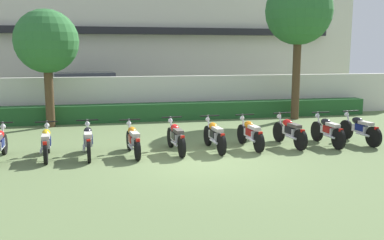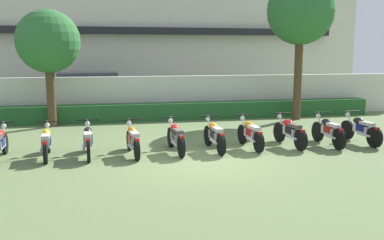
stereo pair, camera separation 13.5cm
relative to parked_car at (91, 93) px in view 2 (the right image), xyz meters
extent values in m
plane|color=#607547|center=(3.14, -9.94, -0.94)|extent=(60.00, 60.00, 0.00)
cube|color=beige|center=(3.14, 5.37, 2.64)|extent=(24.11, 6.00, 7.16)
cube|color=black|center=(3.14, 2.12, 3.00)|extent=(20.26, 0.50, 0.36)
cube|color=silver|center=(3.14, -2.36, -0.03)|extent=(22.91, 0.30, 1.81)
cube|color=#235628|center=(3.14, -3.06, -0.58)|extent=(18.33, 0.70, 0.72)
cube|color=black|center=(0.05, 0.00, -0.20)|extent=(4.63, 2.18, 1.00)
cube|color=#2D333D|center=(-0.15, -0.01, 0.63)|extent=(2.82, 1.90, 0.65)
cylinder|color=black|center=(1.55, 1.05, -0.60)|extent=(0.69, 0.27, 0.68)
cylinder|color=black|center=(1.69, -0.80, -0.60)|extent=(0.69, 0.27, 0.68)
cylinder|color=black|center=(-1.59, 0.81, -0.60)|extent=(0.69, 0.27, 0.68)
cylinder|color=black|center=(-1.45, -1.04, -0.60)|extent=(0.69, 0.27, 0.68)
cylinder|color=#4C3823|center=(-1.36, -3.77, 0.27)|extent=(0.33, 0.33, 2.41)
sphere|color=#2D6B33|center=(-1.36, -3.77, 2.30)|extent=(2.37, 2.37, 2.37)
cylinder|color=#4C3823|center=(8.64, -3.98, 0.83)|extent=(0.33, 0.33, 3.54)
sphere|color=#2D6B33|center=(8.64, -3.98, 3.57)|extent=(2.76, 2.76, 2.76)
cylinder|color=black|center=(-2.13, -8.11, -0.65)|extent=(0.11, 0.57, 0.57)
ellipsoid|color=red|center=(-2.11, -8.65, -0.27)|extent=(0.24, 0.45, 0.22)
cylinder|color=silver|center=(-2.13, -8.20, -0.33)|extent=(0.06, 0.23, 0.65)
cylinder|color=black|center=(-2.13, -8.29, -0.01)|extent=(0.60, 0.06, 0.04)
sphere|color=silver|center=(-2.13, -8.09, -0.15)|extent=(0.14, 0.14, 0.14)
cylinder|color=black|center=(-0.96, -8.19, -0.65)|extent=(0.13, 0.57, 0.56)
cylinder|color=black|center=(-0.87, -9.45, -0.65)|extent=(0.13, 0.57, 0.56)
cube|color=silver|center=(-0.91, -8.87, -0.50)|extent=(0.24, 0.61, 0.22)
ellipsoid|color=yellow|center=(-0.93, -8.70, -0.27)|extent=(0.25, 0.45, 0.22)
cube|color=#B2ADA3|center=(-0.90, -9.10, -0.29)|extent=(0.24, 0.53, 0.10)
cube|color=red|center=(-0.87, -9.55, -0.37)|extent=(0.11, 0.09, 0.08)
cylinder|color=silver|center=(-0.95, -8.28, -0.33)|extent=(0.07, 0.23, 0.65)
cylinder|color=black|center=(-0.95, -8.37, -0.01)|extent=(0.60, 0.08, 0.04)
sphere|color=silver|center=(-0.96, -8.17, -0.15)|extent=(0.14, 0.14, 0.14)
cylinder|color=silver|center=(-1.02, -9.13, -0.63)|extent=(0.11, 0.55, 0.07)
cube|color=navy|center=(-0.91, -8.92, -0.45)|extent=(0.26, 0.38, 0.20)
cylinder|color=black|center=(0.15, -8.30, -0.63)|extent=(0.12, 0.62, 0.62)
cylinder|color=black|center=(0.20, -9.51, -0.63)|extent=(0.12, 0.62, 0.62)
cube|color=silver|center=(0.18, -8.95, -0.48)|extent=(0.22, 0.61, 0.22)
ellipsoid|color=black|center=(0.17, -8.78, -0.25)|extent=(0.24, 0.45, 0.22)
cube|color=beige|center=(0.19, -9.18, -0.27)|extent=(0.22, 0.53, 0.10)
cube|color=red|center=(0.21, -9.61, -0.35)|extent=(0.10, 0.08, 0.08)
cylinder|color=silver|center=(0.15, -8.39, -0.31)|extent=(0.06, 0.23, 0.65)
cylinder|color=black|center=(0.16, -8.48, 0.01)|extent=(0.60, 0.06, 0.04)
sphere|color=silver|center=(0.15, -8.28, -0.13)|extent=(0.14, 0.14, 0.14)
cylinder|color=silver|center=(0.07, -9.21, -0.61)|extent=(0.09, 0.55, 0.07)
cube|color=navy|center=(0.18, -9.00, -0.43)|extent=(0.25, 0.37, 0.20)
cylinder|color=black|center=(1.32, -8.33, -0.65)|extent=(0.15, 0.58, 0.57)
cylinder|color=black|center=(1.45, -9.59, -0.65)|extent=(0.15, 0.58, 0.57)
cube|color=silver|center=(1.39, -9.01, -0.50)|extent=(0.26, 0.62, 0.22)
ellipsoid|color=orange|center=(1.37, -8.84, -0.27)|extent=(0.26, 0.46, 0.22)
cube|color=#B2ADA3|center=(1.41, -9.24, -0.29)|extent=(0.25, 0.54, 0.10)
cube|color=red|center=(1.46, -9.69, -0.37)|extent=(0.11, 0.09, 0.08)
cylinder|color=silver|center=(1.33, -8.42, -0.33)|extent=(0.07, 0.23, 0.65)
cylinder|color=black|center=(1.34, -8.51, -0.01)|extent=(0.60, 0.09, 0.04)
sphere|color=silver|center=(1.32, -8.31, -0.15)|extent=(0.14, 0.14, 0.14)
cylinder|color=silver|center=(1.29, -9.27, -0.63)|extent=(0.12, 0.55, 0.07)
cube|color=#A51414|center=(1.39, -9.06, -0.45)|extent=(0.27, 0.38, 0.20)
cylinder|color=black|center=(2.56, -8.21, -0.64)|extent=(0.13, 0.61, 0.60)
cylinder|color=black|center=(2.65, -9.52, -0.64)|extent=(0.13, 0.61, 0.60)
cube|color=silver|center=(2.61, -8.91, -0.49)|extent=(0.24, 0.61, 0.22)
ellipsoid|color=red|center=(2.60, -8.74, -0.26)|extent=(0.25, 0.45, 0.22)
cube|color=#4C4742|center=(2.63, -9.14, -0.28)|extent=(0.23, 0.53, 0.10)
cube|color=red|center=(2.66, -9.62, -0.36)|extent=(0.11, 0.09, 0.08)
cylinder|color=silver|center=(2.57, -8.30, -0.32)|extent=(0.07, 0.23, 0.65)
cylinder|color=black|center=(2.57, -8.39, 0.00)|extent=(0.60, 0.08, 0.04)
sphere|color=silver|center=(2.56, -8.19, -0.14)|extent=(0.14, 0.14, 0.14)
cylinder|color=silver|center=(2.51, -9.17, -0.62)|extent=(0.11, 0.55, 0.07)
cube|color=black|center=(2.61, -8.96, -0.44)|extent=(0.26, 0.38, 0.20)
cylinder|color=black|center=(3.71, -8.24, -0.63)|extent=(0.12, 0.62, 0.62)
cylinder|color=black|center=(3.77, -9.50, -0.63)|extent=(0.12, 0.62, 0.62)
cube|color=silver|center=(3.74, -8.92, -0.48)|extent=(0.23, 0.61, 0.22)
ellipsoid|color=orange|center=(3.73, -8.75, -0.25)|extent=(0.24, 0.45, 0.22)
cube|color=#B2ADA3|center=(3.76, -9.15, -0.27)|extent=(0.23, 0.53, 0.10)
cube|color=red|center=(3.78, -9.60, -0.35)|extent=(0.10, 0.08, 0.08)
cylinder|color=silver|center=(3.71, -8.33, -0.31)|extent=(0.06, 0.23, 0.65)
cylinder|color=black|center=(3.72, -8.42, 0.01)|extent=(0.60, 0.07, 0.04)
sphere|color=silver|center=(3.71, -8.22, -0.13)|extent=(0.14, 0.14, 0.14)
cylinder|color=silver|center=(3.64, -9.18, -0.61)|extent=(0.10, 0.55, 0.07)
cube|color=black|center=(3.75, -8.97, -0.43)|extent=(0.26, 0.37, 0.20)
cylinder|color=black|center=(4.82, -8.21, -0.63)|extent=(0.13, 0.61, 0.61)
cylinder|color=black|center=(4.90, -9.43, -0.63)|extent=(0.13, 0.61, 0.61)
cube|color=silver|center=(4.86, -8.87, -0.48)|extent=(0.24, 0.61, 0.22)
ellipsoid|color=orange|center=(4.85, -8.70, -0.25)|extent=(0.25, 0.45, 0.22)
cube|color=beige|center=(4.88, -9.10, -0.27)|extent=(0.23, 0.53, 0.10)
cube|color=red|center=(4.90, -9.53, -0.35)|extent=(0.10, 0.09, 0.08)
cylinder|color=silver|center=(4.83, -8.30, -0.31)|extent=(0.06, 0.23, 0.65)
cylinder|color=black|center=(4.83, -8.39, 0.01)|extent=(0.60, 0.07, 0.04)
sphere|color=silver|center=(4.82, -8.19, -0.13)|extent=(0.14, 0.14, 0.14)
cylinder|color=silver|center=(4.76, -9.13, -0.61)|extent=(0.10, 0.55, 0.07)
cube|color=#A51414|center=(4.86, -8.92, -0.43)|extent=(0.26, 0.37, 0.20)
cylinder|color=black|center=(6.06, -8.19, -0.62)|extent=(0.15, 0.64, 0.63)
cylinder|color=black|center=(6.18, -9.44, -0.62)|extent=(0.15, 0.64, 0.63)
cube|color=silver|center=(6.12, -8.86, -0.47)|extent=(0.26, 0.62, 0.22)
ellipsoid|color=red|center=(6.11, -8.69, -0.24)|extent=(0.26, 0.46, 0.22)
cube|color=#4C4742|center=(6.14, -9.09, -0.26)|extent=(0.25, 0.54, 0.10)
cube|color=red|center=(6.19, -9.54, -0.34)|extent=(0.11, 0.09, 0.08)
cylinder|color=silver|center=(6.06, -8.27, -0.30)|extent=(0.07, 0.23, 0.65)
cylinder|color=black|center=(6.07, -8.36, 0.02)|extent=(0.60, 0.09, 0.04)
sphere|color=silver|center=(6.05, -8.17, -0.12)|extent=(0.14, 0.14, 0.14)
cylinder|color=silver|center=(6.03, -9.12, -0.60)|extent=(0.12, 0.55, 0.07)
cube|color=black|center=(6.13, -8.91, -0.42)|extent=(0.27, 0.38, 0.20)
cylinder|color=black|center=(7.30, -8.34, -0.62)|extent=(0.10, 0.64, 0.64)
cylinder|color=black|center=(7.32, -9.57, -0.62)|extent=(0.10, 0.64, 0.64)
cube|color=silver|center=(7.31, -9.01, -0.47)|extent=(0.21, 0.60, 0.22)
ellipsoid|color=black|center=(7.31, -8.84, -0.24)|extent=(0.23, 0.44, 0.22)
cube|color=beige|center=(7.31, -9.24, -0.26)|extent=(0.21, 0.52, 0.10)
cube|color=red|center=(7.32, -9.67, -0.34)|extent=(0.10, 0.08, 0.08)
cylinder|color=silver|center=(7.30, -8.43, -0.30)|extent=(0.05, 0.23, 0.65)
cylinder|color=black|center=(7.30, -8.52, 0.02)|extent=(0.60, 0.05, 0.04)
sphere|color=silver|center=(7.30, -8.32, -0.12)|extent=(0.14, 0.14, 0.14)
cylinder|color=silver|center=(7.20, -9.26, -0.60)|extent=(0.08, 0.55, 0.07)
cube|color=#A51414|center=(7.31, -9.06, -0.42)|extent=(0.25, 0.36, 0.20)
cylinder|color=black|center=(8.40, -8.25, -0.62)|extent=(0.15, 0.64, 0.63)
cylinder|color=black|center=(8.51, -9.53, -0.62)|extent=(0.15, 0.64, 0.63)
cube|color=silver|center=(8.46, -8.94, -0.47)|extent=(0.25, 0.62, 0.22)
ellipsoid|color=black|center=(8.45, -8.77, -0.24)|extent=(0.26, 0.46, 0.22)
cube|color=#B2ADA3|center=(8.48, -9.16, -0.26)|extent=(0.24, 0.54, 0.10)
cube|color=red|center=(8.52, -9.63, -0.34)|extent=(0.11, 0.09, 0.08)
cylinder|color=silver|center=(8.41, -8.34, -0.30)|extent=(0.07, 0.23, 0.65)
cylinder|color=black|center=(8.42, -8.43, 0.02)|extent=(0.60, 0.09, 0.04)
sphere|color=silver|center=(8.40, -8.23, -0.12)|extent=(0.14, 0.14, 0.14)
cylinder|color=silver|center=(8.36, -9.20, -0.60)|extent=(0.12, 0.55, 0.07)
cube|color=navy|center=(8.47, -8.99, -0.42)|extent=(0.27, 0.38, 0.20)
camera|label=1|loc=(0.56, -20.45, 1.89)|focal=39.37mm
camera|label=2|loc=(0.69, -20.48, 1.89)|focal=39.37mm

